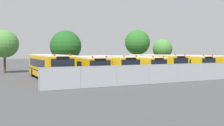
{
  "coord_description": "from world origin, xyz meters",
  "views": [
    {
      "loc": [
        -15.44,
        -26.97,
        2.96
      ],
      "look_at": [
        -2.81,
        0.0,
        1.6
      ],
      "focal_mm": 40.67,
      "sensor_mm": 36.0,
      "label": 1
    }
  ],
  "objects_px": {
    "school_bus_5": "(177,63)",
    "tree_3": "(163,49)",
    "school_bus_0": "(49,66)",
    "tree_1": "(65,46)",
    "tree_2": "(137,43)",
    "tree_0": "(4,44)",
    "traffic_cone": "(162,79)",
    "school_bus_3": "(133,65)",
    "school_bus_6": "(197,63)",
    "school_bus_1": "(81,66)",
    "school_bus_4": "(156,64)",
    "school_bus_2": "(109,65)"
  },
  "relations": [
    {
      "from": "school_bus_2",
      "to": "tree_2",
      "type": "bearing_deg",
      "value": -135.27
    },
    {
      "from": "school_bus_1",
      "to": "school_bus_3",
      "type": "relative_size",
      "value": 1.04
    },
    {
      "from": "school_bus_5",
      "to": "tree_3",
      "type": "height_order",
      "value": "tree_3"
    },
    {
      "from": "school_bus_0",
      "to": "traffic_cone",
      "type": "distance_m",
      "value": 11.81
    },
    {
      "from": "school_bus_5",
      "to": "tree_0",
      "type": "xyz_separation_m",
      "value": [
        -20.77,
        11.22,
        2.58
      ]
    },
    {
      "from": "tree_1",
      "to": "traffic_cone",
      "type": "height_order",
      "value": "tree_1"
    },
    {
      "from": "tree_0",
      "to": "tree_2",
      "type": "xyz_separation_m",
      "value": [
        20.63,
        -1.25,
        0.46
      ]
    },
    {
      "from": "school_bus_6",
      "to": "traffic_cone",
      "type": "xyz_separation_m",
      "value": [
        -10.87,
        -6.85,
        -1.09
      ]
    },
    {
      "from": "tree_2",
      "to": "tree_3",
      "type": "xyz_separation_m",
      "value": [
        5.53,
        0.44,
        -1.01
      ]
    },
    {
      "from": "school_bus_5",
      "to": "school_bus_0",
      "type": "bearing_deg",
      "value": -2.07
    },
    {
      "from": "school_bus_6",
      "to": "tree_3",
      "type": "height_order",
      "value": "tree_3"
    },
    {
      "from": "school_bus_1",
      "to": "school_bus_6",
      "type": "distance_m",
      "value": 16.82
    },
    {
      "from": "school_bus_4",
      "to": "tree_3",
      "type": "bearing_deg",
      "value": -131.36
    },
    {
      "from": "school_bus_0",
      "to": "tree_2",
      "type": "xyz_separation_m",
      "value": [
        16.58,
        9.69,
        2.97
      ]
    },
    {
      "from": "traffic_cone",
      "to": "school_bus_0",
      "type": "bearing_deg",
      "value": 143.05
    },
    {
      "from": "school_bus_2",
      "to": "tree_0",
      "type": "relative_size",
      "value": 1.8
    },
    {
      "from": "tree_2",
      "to": "school_bus_1",
      "type": "bearing_deg",
      "value": -143.21
    },
    {
      "from": "tree_2",
      "to": "school_bus_4",
      "type": "bearing_deg",
      "value": -107.56
    },
    {
      "from": "school_bus_0",
      "to": "tree_1",
      "type": "bearing_deg",
      "value": -115.54
    },
    {
      "from": "school_bus_5",
      "to": "tree_1",
      "type": "bearing_deg",
      "value": -38.6
    },
    {
      "from": "school_bus_2",
      "to": "tree_1",
      "type": "distance_m",
      "value": 10.13
    },
    {
      "from": "school_bus_2",
      "to": "traffic_cone",
      "type": "xyz_separation_m",
      "value": [
        2.58,
        -6.88,
        -1.09
      ]
    },
    {
      "from": "school_bus_5",
      "to": "tree_3",
      "type": "bearing_deg",
      "value": -118.51
    },
    {
      "from": "school_bus_1",
      "to": "tree_3",
      "type": "height_order",
      "value": "tree_3"
    },
    {
      "from": "tree_2",
      "to": "school_bus_2",
      "type": "bearing_deg",
      "value": -134.73
    },
    {
      "from": "tree_0",
      "to": "traffic_cone",
      "type": "distance_m",
      "value": 22.77
    },
    {
      "from": "tree_1",
      "to": "traffic_cone",
      "type": "bearing_deg",
      "value": -72.43
    },
    {
      "from": "school_bus_1",
      "to": "traffic_cone",
      "type": "height_order",
      "value": "school_bus_1"
    },
    {
      "from": "school_bus_5",
      "to": "traffic_cone",
      "type": "bearing_deg",
      "value": 41.67
    },
    {
      "from": "school_bus_3",
      "to": "school_bus_2",
      "type": "bearing_deg",
      "value": -1.54
    },
    {
      "from": "tree_0",
      "to": "tree_1",
      "type": "bearing_deg",
      "value": -11.13
    },
    {
      "from": "school_bus_1",
      "to": "tree_0",
      "type": "height_order",
      "value": "tree_0"
    },
    {
      "from": "school_bus_3",
      "to": "tree_2",
      "type": "distance_m",
      "value": 12.21
    },
    {
      "from": "tree_3",
      "to": "traffic_cone",
      "type": "xyz_separation_m",
      "value": [
        -12.72,
        -17.19,
        -3.14
      ]
    },
    {
      "from": "tree_3",
      "to": "traffic_cone",
      "type": "distance_m",
      "value": 21.62
    },
    {
      "from": "school_bus_3",
      "to": "school_bus_6",
      "type": "bearing_deg",
      "value": 178.09
    },
    {
      "from": "school_bus_0",
      "to": "school_bus_6",
      "type": "distance_m",
      "value": 20.25
    },
    {
      "from": "school_bus_1",
      "to": "tree_2",
      "type": "height_order",
      "value": "tree_2"
    },
    {
      "from": "school_bus_2",
      "to": "school_bus_3",
      "type": "bearing_deg",
      "value": 179.6
    },
    {
      "from": "school_bus_4",
      "to": "school_bus_2",
      "type": "bearing_deg",
      "value": -0.02
    },
    {
      "from": "school_bus_0",
      "to": "school_bus_5",
      "type": "xyz_separation_m",
      "value": [
        16.72,
        -0.28,
        -0.07
      ]
    },
    {
      "from": "school_bus_4",
      "to": "tree_1",
      "type": "xyz_separation_m",
      "value": [
        -9.3,
        9.37,
        2.31
      ]
    },
    {
      "from": "school_bus_4",
      "to": "tree_1",
      "type": "distance_m",
      "value": 13.4
    },
    {
      "from": "school_bus_2",
      "to": "tree_1",
      "type": "xyz_separation_m",
      "value": [
        -2.6,
        9.5,
        2.35
      ]
    },
    {
      "from": "school_bus_6",
      "to": "school_bus_1",
      "type": "bearing_deg",
      "value": -0.31
    },
    {
      "from": "school_bus_1",
      "to": "school_bus_4",
      "type": "bearing_deg",
      "value": 179.25
    },
    {
      "from": "school_bus_0",
      "to": "tree_2",
      "type": "height_order",
      "value": "tree_2"
    },
    {
      "from": "school_bus_2",
      "to": "traffic_cone",
      "type": "distance_m",
      "value": 7.43
    },
    {
      "from": "tree_3",
      "to": "tree_2",
      "type": "bearing_deg",
      "value": -175.43
    },
    {
      "from": "school_bus_0",
      "to": "school_bus_1",
      "type": "height_order",
      "value": "school_bus_0"
    }
  ]
}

